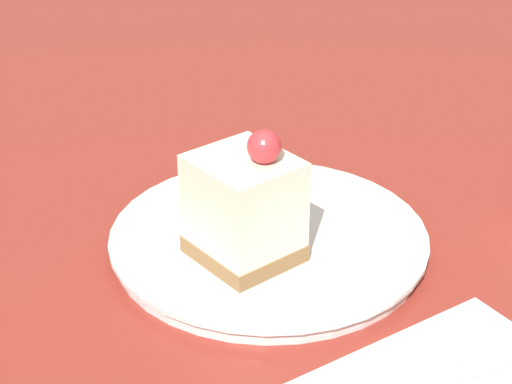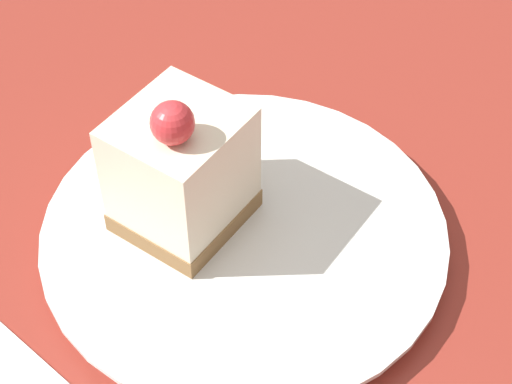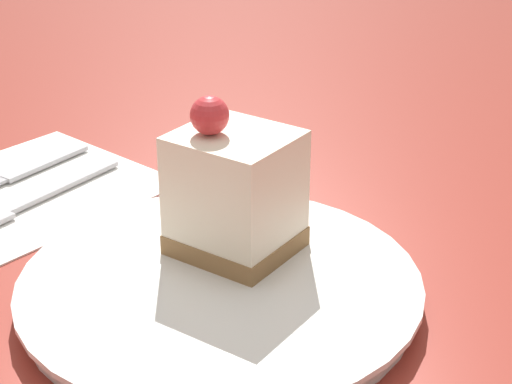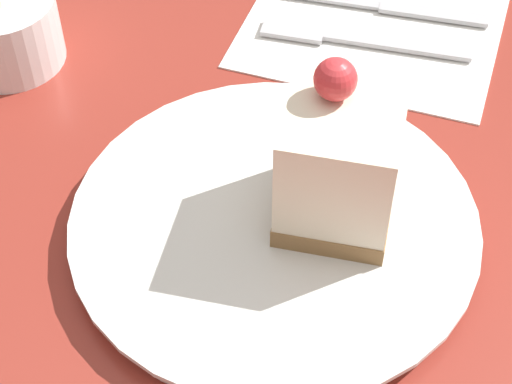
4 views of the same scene
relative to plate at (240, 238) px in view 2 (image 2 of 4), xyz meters
name	(u,v)px [view 2 (image 2 of 4)]	position (x,y,z in m)	size (l,w,h in m)	color
ground_plane	(258,254)	(0.00, 0.01, -0.01)	(4.00, 4.00, 0.00)	maroon
plate	(240,238)	(0.00, 0.00, 0.00)	(0.27, 0.27, 0.02)	silver
cake_slice	(181,170)	(0.02, -0.03, 0.05)	(0.09, 0.08, 0.11)	olive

